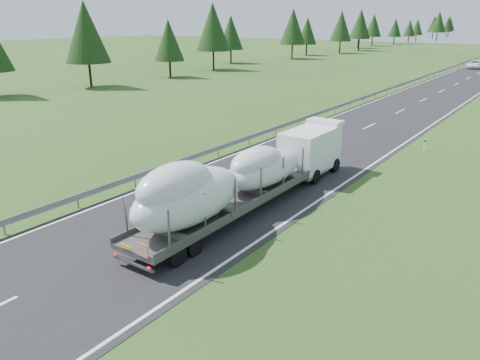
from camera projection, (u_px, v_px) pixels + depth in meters
The scene contains 4 objects.
guardrail at pixel (460, 64), 95.24m from camera, with size 0.10×400.00×0.76m.
tree_line_left at pixel (335, 27), 133.56m from camera, with size 15.65×313.60×12.50m.
boat_truck at pixel (244, 175), 23.66m from camera, with size 2.81×17.46×3.84m.
distant_van at pixel (476, 64), 92.89m from camera, with size 2.72×5.90×1.64m, color white.
Camera 1 is at (14.94, -5.65, 9.48)m, focal length 35.00 mm.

